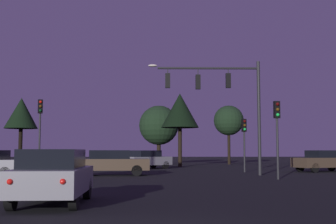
% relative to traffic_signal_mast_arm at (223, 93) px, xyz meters
% --- Properties ---
extents(ground_plane, '(168.00, 168.00, 0.00)m').
position_rel_traffic_signal_mast_arm_xyz_m(ground_plane, '(-4.80, 4.84, -5.01)').
color(ground_plane, black).
rests_on(ground_plane, ground).
extents(traffic_signal_mast_arm, '(6.91, 0.47, 7.01)m').
position_rel_traffic_signal_mast_arm_xyz_m(traffic_signal_mast_arm, '(0.00, 0.00, 0.00)').
color(traffic_signal_mast_arm, '#232326').
rests_on(traffic_signal_mast_arm, ground).
extents(traffic_light_corner_left, '(0.33, 0.37, 3.71)m').
position_rel_traffic_signal_mast_arm_xyz_m(traffic_light_corner_left, '(2.07, 3.80, -2.37)').
color(traffic_light_corner_left, '#232326').
rests_on(traffic_light_corner_left, ground).
extents(traffic_light_corner_right, '(0.36, 0.38, 4.82)m').
position_rel_traffic_signal_mast_arm_xyz_m(traffic_light_corner_right, '(-11.65, 2.18, -1.62)').
color(traffic_light_corner_right, '#232326').
rests_on(traffic_light_corner_right, ground).
extents(traffic_light_median, '(0.32, 0.36, 4.09)m').
position_rel_traffic_signal_mast_arm_xyz_m(traffic_light_median, '(2.16, -4.04, -2.11)').
color(traffic_light_median, '#232326').
rests_on(traffic_light_median, ground).
extents(car_nearside_lane, '(1.80, 4.18, 1.52)m').
position_rel_traffic_signal_mast_arm_xyz_m(car_nearside_lane, '(-7.21, -14.67, -4.22)').
color(car_nearside_lane, gray).
rests_on(car_nearside_lane, ground).
extents(car_crossing_left, '(4.60, 2.05, 1.52)m').
position_rel_traffic_signal_mast_arm_xyz_m(car_crossing_left, '(-6.82, 0.23, -4.22)').
color(car_crossing_left, '#473828').
rests_on(car_crossing_left, ground).
extents(car_far_lane, '(4.71, 3.17, 1.52)m').
position_rel_traffic_signal_mast_arm_xyz_m(car_far_lane, '(7.91, 4.50, -4.22)').
color(car_far_lane, '#473828').
rests_on(car_far_lane, ground).
extents(car_parked_lot, '(4.26, 3.94, 1.52)m').
position_rel_traffic_signal_mast_arm_xyz_m(car_parked_lot, '(-4.76, 10.08, -4.22)').
color(car_parked_lot, gray).
rests_on(car_parked_lot, ground).
extents(tree_behind_sign, '(3.58, 3.58, 6.96)m').
position_rel_traffic_signal_mast_arm_xyz_m(tree_behind_sign, '(-1.64, 15.30, 0.26)').
color(tree_behind_sign, black).
rests_on(tree_behind_sign, ground).
extents(tree_left_far, '(3.32, 3.32, 6.51)m').
position_rel_traffic_signal_mast_arm_xyz_m(tree_left_far, '(4.24, 22.20, -0.19)').
color(tree_left_far, black).
rests_on(tree_left_far, ground).
extents(tree_center_horizon, '(4.45, 4.45, 6.60)m').
position_rel_traffic_signal_mast_arm_xyz_m(tree_center_horizon, '(-3.48, 23.56, -0.66)').
color(tree_center_horizon, black).
rests_on(tree_center_horizon, ground).
extents(tree_right_cluster, '(3.61, 3.61, 7.30)m').
position_rel_traffic_signal_mast_arm_xyz_m(tree_right_cluster, '(-18.60, 22.55, 0.54)').
color(tree_right_cluster, black).
rests_on(tree_right_cluster, ground).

